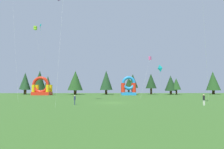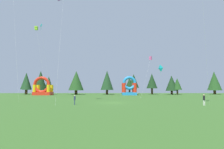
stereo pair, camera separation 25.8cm
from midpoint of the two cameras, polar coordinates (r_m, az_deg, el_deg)
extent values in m
plane|color=#3D6B28|center=(34.09, -0.04, -8.71)|extent=(120.00, 120.00, 0.00)
cylinder|color=silver|center=(32.27, -16.00, 8.99)|extent=(1.10, 7.32, 19.93)
cylinder|color=silver|center=(31.89, 26.27, 14.15)|extent=(4.28, 6.78, 25.01)
cylinder|color=silver|center=(44.94, -27.87, 8.40)|extent=(3.98, 3.54, 24.19)
pyramid|color=#19B7CC|center=(50.94, 14.29, 1.75)|extent=(1.02, 1.44, 1.39)
cylinder|color=#19B7CC|center=(50.95, 14.38, 1.09)|extent=(0.04, 0.04, 1.21)
cylinder|color=silver|center=(52.49, 14.57, -2.68)|extent=(1.12, 3.28, 7.83)
cube|color=#EA599E|center=(53.75, 11.49, 4.68)|extent=(0.80, 0.80, 0.44)
cube|color=#EA599E|center=(53.83, 11.48, 5.24)|extent=(0.80, 0.80, 0.44)
cylinder|color=silver|center=(51.27, 10.12, -0.87)|extent=(3.38, 3.32, 11.13)
cube|color=#8CD826|center=(69.43, -22.67, 12.85)|extent=(0.88, 0.88, 0.54)
cube|color=#8CD826|center=(69.62, -22.65, 13.36)|extent=(0.88, 0.88, 0.54)
cylinder|color=silver|center=(66.34, -21.29, 3.74)|extent=(4.11, 0.03, 22.92)
pyramid|color=#0C7F7A|center=(52.55, -21.42, 13.98)|extent=(0.76, 0.79, 0.81)
cylinder|color=#0C7F7A|center=(52.37, -21.38, 13.25)|extent=(0.04, 0.04, 1.36)
cylinder|color=silver|center=(54.12, -20.00, 3.22)|extent=(0.28, 7.88, 18.79)
cylinder|color=silver|center=(32.50, 26.42, -7.78)|extent=(0.15, 0.15, 0.83)
cylinder|color=silver|center=(32.46, 26.14, -7.80)|extent=(0.15, 0.15, 0.83)
cylinder|color=black|center=(32.44, 26.24, -6.48)|extent=(0.35, 0.35, 0.66)
sphere|color=#D8AD84|center=(32.42, 26.21, -5.70)|extent=(0.23, 0.23, 0.23)
cylinder|color=navy|center=(30.73, -11.65, -8.43)|extent=(0.14, 0.14, 0.75)
cylinder|color=navy|center=(30.88, -11.68, -8.41)|extent=(0.14, 0.14, 0.75)
cylinder|color=navy|center=(30.76, -11.64, -7.17)|extent=(0.34, 0.34, 0.60)
sphere|color=beige|center=(30.74, -11.63, -6.42)|extent=(0.20, 0.20, 0.20)
cube|color=#268CD8|center=(69.49, 4.94, -5.90)|extent=(5.27, 4.66, 1.05)
cylinder|color=red|center=(67.62, 3.39, -4.07)|extent=(1.30, 1.30, 3.40)
cylinder|color=red|center=(68.01, 6.73, -4.05)|extent=(1.30, 1.30, 3.40)
cylinder|color=red|center=(70.97, 3.21, -4.07)|extent=(1.30, 1.30, 3.40)
cylinder|color=red|center=(71.33, 6.40, -4.05)|extent=(1.30, 1.30, 3.40)
torus|color=#268CD8|center=(67.81, 5.06, -2.62)|extent=(5.01, 1.04, 5.01)
cube|color=red|center=(73.95, -20.82, -5.48)|extent=(6.41, 4.67, 1.19)
cylinder|color=yellow|center=(73.29, -23.12, -3.95)|extent=(1.31, 1.31, 2.61)
cylinder|color=yellow|center=(71.48, -19.33, -4.06)|extent=(1.31, 1.31, 2.61)
cylinder|color=yellow|center=(76.40, -22.15, -3.97)|extent=(1.31, 1.31, 2.61)
cylinder|color=yellow|center=(74.67, -18.50, -4.07)|extent=(1.31, 1.31, 2.61)
torus|color=red|center=(72.35, -21.22, -2.97)|extent=(6.15, 1.05, 6.15)
cylinder|color=#4C331E|center=(85.58, -25.39, -4.85)|extent=(0.81, 0.81, 2.03)
cone|color=#1E4221|center=(85.61, -25.29, -1.80)|extent=(4.48, 4.48, 7.07)
cylinder|color=#4C331E|center=(83.58, -25.17, -4.93)|extent=(0.65, 0.65, 1.89)
cone|color=#1E4221|center=(83.58, -25.10, -2.65)|extent=(3.62, 3.62, 4.76)
cylinder|color=#4C331E|center=(82.86, -21.60, -5.07)|extent=(0.97, 0.97, 1.79)
cone|color=#193819|center=(82.89, -21.51, -1.72)|extent=(5.41, 5.41, 7.91)
cylinder|color=#4C331E|center=(82.61, -19.33, -4.83)|extent=(0.53, 0.53, 2.67)
cone|color=#1E4221|center=(82.63, -19.27, -2.20)|extent=(2.96, 2.96, 4.92)
cylinder|color=#4C331E|center=(76.15, -11.38, -5.43)|extent=(1.10, 1.10, 1.70)
cone|color=#234C1E|center=(76.18, -11.33, -1.84)|extent=(6.09, 6.09, 7.83)
cylinder|color=#4C331E|center=(75.17, -1.91, -5.47)|extent=(0.93, 0.93, 1.84)
cone|color=#1E4221|center=(75.21, -1.90, -1.77)|extent=(5.18, 5.18, 7.88)
cylinder|color=#4C331E|center=(77.91, 5.09, -5.32)|extent=(0.71, 0.71, 2.08)
cone|color=#193819|center=(77.91, 5.07, -2.75)|extent=(3.96, 3.96, 4.91)
cylinder|color=#4C331E|center=(77.86, 6.37, -5.08)|extent=(0.77, 0.77, 2.69)
cone|color=#193819|center=(77.90, 6.35, -2.00)|extent=(4.30, 4.30, 5.69)
cylinder|color=#4C331E|center=(78.93, 11.88, -5.10)|extent=(0.81, 0.81, 2.46)
cone|color=#193819|center=(78.97, 11.84, -1.96)|extent=(4.51, 4.51, 6.20)
cylinder|color=#4C331E|center=(78.93, 17.60, -5.34)|extent=(0.88, 0.88, 1.50)
cone|color=#193819|center=(78.92, 17.54, -2.55)|extent=(4.87, 4.87, 6.19)
cylinder|color=#4C331E|center=(78.66, 19.15, -5.16)|extent=(0.65, 0.65, 1.91)
cone|color=#234C1E|center=(78.66, 19.10, -2.76)|extent=(3.62, 3.62, 4.67)
cylinder|color=#4C331E|center=(89.21, 28.72, -4.82)|extent=(1.02, 1.02, 1.63)
cone|color=#234C1E|center=(89.23, 28.61, -1.73)|extent=(5.65, 5.65, 7.99)
camera|label=1|loc=(0.13, -90.15, 0.01)|focal=29.66mm
camera|label=2|loc=(0.13, 89.85, -0.01)|focal=29.66mm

